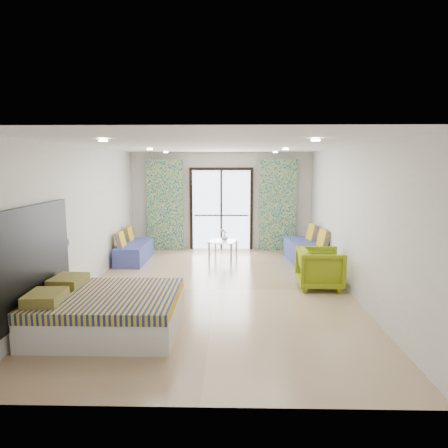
{
  "coord_description": "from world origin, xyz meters",
  "views": [
    {
      "loc": [
        0.32,
        -7.34,
        2.35
      ],
      "look_at": [
        0.14,
        0.74,
        1.15
      ],
      "focal_mm": 32.0,
      "sensor_mm": 36.0,
      "label": 1
    }
  ],
  "objects_px": {
    "daybed_right": "(307,252)",
    "armchair": "(320,267)",
    "bed": "(107,311)",
    "coffee_table": "(223,242)",
    "daybed_left": "(134,251)"
  },
  "relations": [
    {
      "from": "daybed_right",
      "to": "armchair",
      "type": "height_order",
      "value": "daybed_right"
    },
    {
      "from": "bed",
      "to": "armchair",
      "type": "height_order",
      "value": "armchair"
    },
    {
      "from": "armchair",
      "to": "coffee_table",
      "type": "bearing_deg",
      "value": 38.19
    },
    {
      "from": "daybed_left",
      "to": "daybed_right",
      "type": "relative_size",
      "value": 0.86
    },
    {
      "from": "daybed_right",
      "to": "coffee_table",
      "type": "bearing_deg",
      "value": 156.8
    },
    {
      "from": "bed",
      "to": "daybed_right",
      "type": "distance_m",
      "value": 5.37
    },
    {
      "from": "daybed_left",
      "to": "coffee_table",
      "type": "xyz_separation_m",
      "value": [
        2.19,
        0.47,
        0.14
      ]
    },
    {
      "from": "bed",
      "to": "coffee_table",
      "type": "height_order",
      "value": "coffee_table"
    },
    {
      "from": "coffee_table",
      "to": "daybed_right",
      "type": "bearing_deg",
      "value": -17.18
    },
    {
      "from": "daybed_left",
      "to": "coffee_table",
      "type": "height_order",
      "value": "daybed_left"
    },
    {
      "from": "bed",
      "to": "daybed_right",
      "type": "xyz_separation_m",
      "value": [
        3.59,
        3.99,
        -0.01
      ]
    },
    {
      "from": "coffee_table",
      "to": "armchair",
      "type": "relative_size",
      "value": 0.94
    },
    {
      "from": "coffee_table",
      "to": "bed",
      "type": "bearing_deg",
      "value": -108.53
    },
    {
      "from": "bed",
      "to": "armchair",
      "type": "bearing_deg",
      "value": 30.83
    },
    {
      "from": "bed",
      "to": "daybed_right",
      "type": "relative_size",
      "value": 1.05
    }
  ]
}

